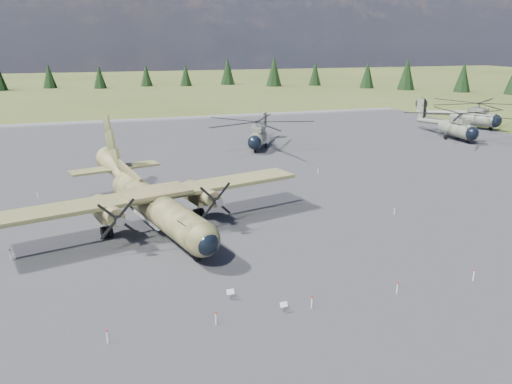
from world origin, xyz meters
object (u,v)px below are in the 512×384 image
object	(u,v)px
transport_plane	(151,198)
helicopter_near	(257,129)
helicopter_mid	(458,121)
helicopter_far	(475,110)

from	to	relation	value
transport_plane	helicopter_near	distance (m)	34.49
helicopter_mid	helicopter_far	bearing A→B (deg)	40.32
transport_plane	helicopter_far	distance (m)	71.89
transport_plane	helicopter_mid	xyz separation A→B (m)	(52.54, 25.25, 0.65)
transport_plane	helicopter_far	xyz separation A→B (m)	(63.40, 33.87, 0.89)
transport_plane	helicopter_far	bearing A→B (deg)	13.63
helicopter_near	helicopter_mid	distance (m)	33.65
helicopter_far	transport_plane	bearing A→B (deg)	-176.20
helicopter_near	helicopter_mid	world-z (taller)	helicopter_mid
helicopter_near	helicopter_far	bearing A→B (deg)	31.27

